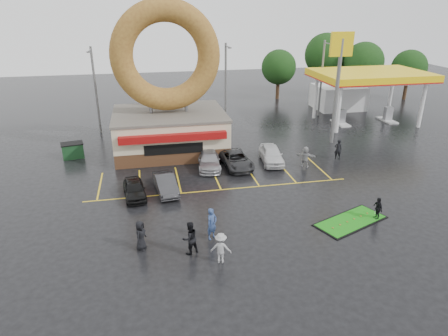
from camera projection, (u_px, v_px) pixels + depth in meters
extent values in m
plane|color=black|center=(231.00, 211.00, 26.90)|extent=(120.00, 120.00, 0.00)
cube|color=#472B19|center=(171.00, 144.00, 37.89)|extent=(10.00, 8.00, 1.20)
cube|color=beige|center=(170.00, 126.00, 37.22)|extent=(10.00, 8.00, 2.30)
cube|color=#59544C|center=(169.00, 113.00, 36.74)|extent=(10.20, 8.20, 0.20)
cube|color=maroon|center=(173.00, 138.00, 33.23)|extent=(9.00, 0.60, 0.60)
cylinder|color=slate|center=(151.00, 106.00, 36.17)|extent=(0.30, 0.30, 1.20)
cylinder|color=slate|center=(186.00, 105.00, 36.76)|extent=(0.30, 0.30, 1.20)
torus|color=brown|center=(166.00, 56.00, 34.78)|extent=(9.60, 2.00, 9.60)
cylinder|color=silver|center=(339.00, 110.00, 42.29)|extent=(0.40, 0.40, 5.00)
cylinder|color=silver|center=(422.00, 105.00, 44.13)|extent=(0.40, 0.40, 5.00)
cylinder|color=silver|center=(316.00, 98.00, 47.72)|extent=(0.40, 0.40, 5.00)
cylinder|color=silver|center=(391.00, 94.00, 49.56)|extent=(0.40, 0.40, 5.00)
cube|color=silver|center=(370.00, 77.00, 44.87)|extent=(12.00, 8.00, 0.50)
cube|color=yellow|center=(371.00, 75.00, 44.75)|extent=(12.30, 8.30, 0.70)
cube|color=#99999E|center=(341.00, 116.00, 45.98)|extent=(0.90, 0.60, 1.60)
cube|color=#99999E|center=(388.00, 114.00, 47.09)|extent=(0.90, 0.60, 1.60)
cube|color=silver|center=(338.00, 97.00, 52.64)|extent=(6.00, 5.00, 3.00)
cylinder|color=slate|center=(336.00, 93.00, 38.24)|extent=(0.36, 0.36, 10.00)
cube|color=yellow|center=(342.00, 44.00, 36.52)|extent=(2.20, 0.30, 2.20)
cylinder|color=slate|center=(96.00, 91.00, 41.44)|extent=(0.24, 0.24, 9.00)
cylinder|color=slate|center=(90.00, 50.00, 38.92)|extent=(0.12, 2.00, 0.12)
cube|color=slate|center=(89.00, 52.00, 38.04)|extent=(0.40, 0.18, 0.12)
cylinder|color=slate|center=(226.00, 84.00, 44.92)|extent=(0.24, 0.24, 9.00)
cylinder|color=slate|center=(228.00, 47.00, 42.41)|extent=(0.12, 2.00, 0.12)
cube|color=slate|center=(230.00, 48.00, 41.52)|extent=(0.40, 0.18, 0.12)
cylinder|color=slate|center=(321.00, 79.00, 48.04)|extent=(0.24, 0.24, 9.00)
cylinder|color=slate|center=(329.00, 44.00, 45.53)|extent=(0.12, 2.00, 0.12)
cube|color=slate|center=(332.00, 45.00, 44.64)|extent=(0.40, 0.18, 0.12)
cylinder|color=#332114|center=(360.00, 88.00, 58.30)|extent=(0.50, 0.50, 2.88)
sphere|color=black|center=(364.00, 62.00, 56.86)|extent=(5.60, 5.60, 5.60)
cylinder|color=#332114|center=(405.00, 91.00, 57.66)|extent=(0.50, 0.50, 2.52)
sphere|color=black|center=(409.00, 67.00, 56.40)|extent=(4.90, 4.90, 4.90)
cylinder|color=#332114|center=(323.00, 83.00, 61.11)|extent=(0.50, 0.50, 3.24)
sphere|color=black|center=(326.00, 55.00, 59.49)|extent=(6.30, 6.30, 6.30)
cylinder|color=#332114|center=(278.00, 90.00, 57.96)|extent=(0.50, 0.50, 2.52)
sphere|color=black|center=(279.00, 67.00, 56.70)|extent=(4.90, 4.90, 4.90)
imported|color=black|center=(134.00, 189.00, 28.66)|extent=(1.83, 3.77, 1.24)
imported|color=#2F2F31|center=(166.00, 184.00, 29.40)|extent=(1.87, 4.14, 1.32)
imported|color=#959499|center=(209.00, 160.00, 33.83)|extent=(2.35, 4.69, 1.31)
imported|color=#2A2A2C|center=(236.00, 160.00, 33.93)|extent=(2.49, 4.84, 1.31)
imported|color=silver|center=(271.00, 154.00, 34.85)|extent=(2.26, 4.54, 1.49)
imported|color=navy|center=(212.00, 224.00, 23.44)|extent=(0.86, 0.81, 1.97)
imported|color=black|center=(190.00, 238.00, 22.05)|extent=(1.16, 1.06, 1.95)
imported|color=#949496|center=(221.00, 248.00, 21.31)|extent=(1.28, 0.97, 1.76)
imported|color=black|center=(141.00, 235.00, 22.45)|extent=(0.88, 1.03, 1.79)
imported|color=black|center=(378.00, 208.00, 25.65)|extent=(0.39, 0.90, 1.53)
imported|color=#939396|center=(305.00, 157.00, 33.87)|extent=(1.71, 1.32, 1.80)
imported|color=black|center=(338.00, 149.00, 35.57)|extent=(0.75, 0.59, 1.83)
cube|color=#194221|center=(73.00, 151.00, 35.98)|extent=(2.01, 1.54, 1.30)
cube|color=black|center=(351.00, 221.00, 25.61)|extent=(5.32, 3.82, 0.06)
cube|color=#1B7D14|center=(351.00, 221.00, 25.59)|extent=(5.03, 3.53, 0.03)
cylinder|color=silver|center=(375.00, 211.00, 26.27)|extent=(0.02, 0.02, 0.56)
cube|color=red|center=(377.00, 208.00, 26.19)|extent=(0.14, 0.01, 0.10)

